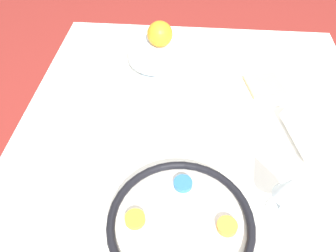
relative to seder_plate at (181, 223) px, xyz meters
The scene contains 13 objects.
ground_plane 0.78m from the seder_plate, ahead, with size 8.00×8.00×0.00m, color maroon.
dining_table 0.45m from the seder_plate, ahead, with size 1.25×1.05×0.73m.
seder_plate is the anchor object (origin of this frame).
wine_glass 0.25m from the seder_plate, 75.48° to the right, with size 0.07×0.07×0.14m.
fruit_stand 0.56m from the seder_plate, 10.62° to the left, with size 0.20×0.20×0.10m.
orange_fruit 0.59m from the seder_plate, 10.10° to the left, with size 0.08×0.08×0.08m.
bread_plate 0.56m from the seder_plate, 26.03° to the right, with size 0.18×0.18×0.02m.
napkin_roll 0.43m from the seder_plate, 47.78° to the right, with size 0.18×0.09×0.05m.
cup_near 0.51m from the seder_plate, 34.70° to the left, with size 0.06×0.06×0.07m.
cup_mid 0.63m from the seder_plate, 30.92° to the left, with size 0.06×0.06×0.07m.
cup_far 0.40m from the seder_plate, 34.15° to the left, with size 0.06×0.06×0.07m.
fork_left 0.27m from the seder_plate, 80.73° to the left, with size 0.04×0.18×0.01m.
fork_right 0.28m from the seder_plate, 74.62° to the left, with size 0.04×0.18×0.01m.
Camera 1 is at (-0.59, 0.03, 1.43)m, focal length 35.00 mm.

